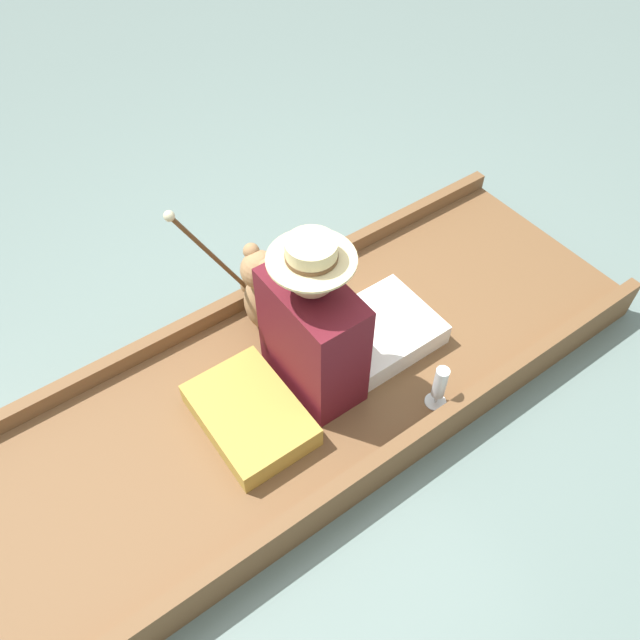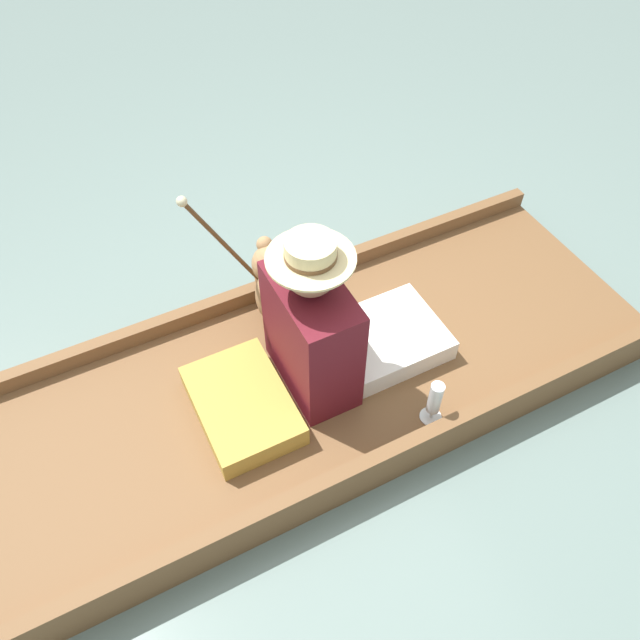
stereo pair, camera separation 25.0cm
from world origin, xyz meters
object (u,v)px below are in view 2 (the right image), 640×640
Objects in this scene: seated_person at (330,329)px; teddy_bear at (274,287)px; walking_cane at (227,247)px; wine_glass at (435,400)px.

seated_person reaches higher than teddy_bear.
walking_cane reaches higher than teddy_bear.
wine_glass is at bearing 24.02° from teddy_bear.
teddy_bear is 2.04× the size of wine_glass.
walking_cane is (-0.89, -0.52, 0.32)m from wine_glass.
seated_person is at bearing 27.55° from walking_cane.
seated_person reaches higher than walking_cane.
teddy_bear reaches higher than wine_glass.
seated_person is 0.40m from teddy_bear.
wine_glass is 0.30× the size of walking_cane.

